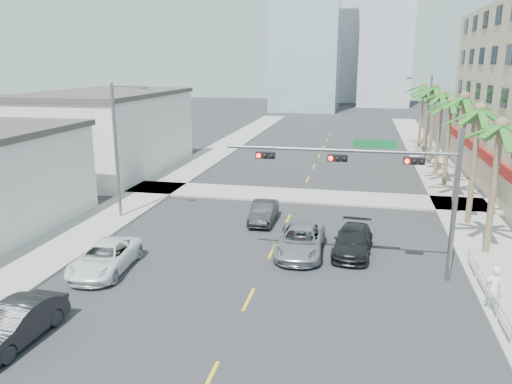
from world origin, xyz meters
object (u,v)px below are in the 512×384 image
Objects in this scene: car_lane_left at (264,212)px; pedestrian at (494,288)px; car_lane_right at (353,241)px; car_parked_far at (105,258)px; car_lane_center at (300,241)px; car_parked_mid at (16,324)px; traffic_signal_mast at (386,176)px.

pedestrian is at bearing -42.05° from car_lane_left.
car_lane_left is at bearing 147.03° from car_lane_right.
pedestrian reaches higher than car_parked_far.
car_lane_center is 2.77× the size of pedestrian.
car_parked_mid is at bearing -94.22° from car_parked_far.
car_parked_mid is 17.49m from car_lane_left.
pedestrian is (5.89, -5.68, 0.41)m from car_lane_right.
car_parked_far is at bearing -17.19° from pedestrian.
car_lane_right is at bearing 12.94° from car_lane_center.
car_lane_right reaches higher than car_lane_left.
car_parked_mid is at bearing -131.77° from car_lane_right.
car_lane_left is 7.39m from car_lane_right.
car_parked_far reaches higher than car_lane_right.
car_lane_left is 15.56m from pedestrian.
pedestrian is at bearing 21.42° from car_parked_mid.
traffic_signal_mast is 14.46m from car_parked_far.
car_parked_mid is at bearing -130.66° from car_lane_center.
pedestrian reaches higher than car_parked_mid.
car_parked_mid reaches higher than car_parked_far.
car_lane_right is (12.21, 5.07, -0.01)m from car_parked_far.
car_lane_left is 5.99m from car_lane_center.
traffic_signal_mast is 5.77× the size of pedestrian.
traffic_signal_mast is 16.95m from car_parked_mid.
traffic_signal_mast is at bearing -45.85° from car_lane_left.
car_lane_left is 0.78× the size of car_lane_center.
traffic_signal_mast is at bearing -48.72° from pedestrian.
car_parked_far is 18.11m from pedestrian.
car_lane_left is at bearing 135.53° from traffic_signal_mast.
car_parked_mid reaches higher than car_lane_left.
traffic_signal_mast is 2.08× the size of car_lane_center.
pedestrian reaches higher than car_lane_center.
car_parked_mid reaches higher than car_lane_right.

